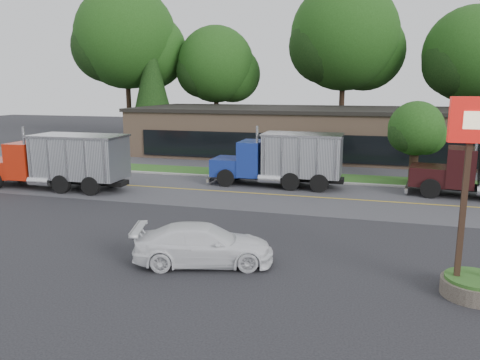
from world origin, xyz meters
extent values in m
plane|color=#313135|center=(0.00, 0.00, 0.00)|extent=(140.00, 140.00, 0.00)
cube|color=#4F4F54|center=(0.00, 9.00, 0.00)|extent=(60.00, 8.00, 0.02)
cube|color=gold|center=(0.00, 9.00, 0.00)|extent=(60.00, 0.12, 0.01)
cube|color=#9E9E99|center=(0.00, 13.20, 0.00)|extent=(60.00, 0.30, 0.12)
cube|color=#25541D|center=(0.00, 15.00, 0.00)|extent=(60.00, 3.40, 0.03)
cube|color=#4F4F54|center=(0.00, 20.00, 0.00)|extent=(60.00, 7.00, 0.02)
cube|color=#9C795F|center=(2.00, 26.00, 2.00)|extent=(32.00, 12.00, 4.00)
cylinder|color=#6B6054|center=(10.50, -2.50, 0.25)|extent=(1.90, 1.90, 0.50)
cylinder|color=#25541D|center=(10.50, -2.50, 0.55)|extent=(1.70, 1.70, 0.10)
cube|color=#332116|center=(10.00, -2.50, 2.60)|extent=(0.16, 0.16, 5.00)
cylinder|color=#382619|center=(-20.00, 32.00, 3.12)|extent=(0.56, 0.56, 6.25)
sphere|color=#1A3F11|center=(-20.00, 32.00, 11.60)|extent=(11.42, 11.42, 11.42)
sphere|color=#1A3F11|center=(-17.86, 33.43, 10.17)|extent=(8.57, 8.57, 8.57)
sphere|color=black|center=(-21.78, 30.93, 10.53)|extent=(7.85, 7.85, 7.85)
cylinder|color=#382619|center=(-10.00, 34.00, 2.32)|extent=(0.56, 0.56, 4.64)
sphere|color=#1A3F11|center=(-10.00, 34.00, 8.63)|extent=(8.49, 8.49, 8.49)
sphere|color=#1A3F11|center=(-8.41, 35.06, 7.56)|extent=(6.37, 6.37, 6.37)
sphere|color=black|center=(-11.33, 33.20, 7.83)|extent=(5.84, 5.84, 5.84)
cylinder|color=#382619|center=(4.00, 34.00, 3.04)|extent=(0.56, 0.56, 6.07)
sphere|color=#1A3F11|center=(4.00, 34.00, 11.28)|extent=(11.10, 11.10, 11.10)
sphere|color=#1A3F11|center=(6.08, 35.39, 9.89)|extent=(8.33, 8.33, 8.33)
sphere|color=black|center=(2.27, 32.96, 10.24)|extent=(7.63, 7.63, 7.63)
cylinder|color=#382619|center=(16.00, 33.00, 2.48)|extent=(0.56, 0.56, 4.95)
sphere|color=#1A3F11|center=(16.00, 33.00, 9.20)|extent=(9.06, 9.06, 9.06)
sphere|color=black|center=(14.59, 32.15, 8.35)|extent=(6.23, 6.23, 6.23)
cylinder|color=#382619|center=(-16.00, 30.00, 0.50)|extent=(0.44, 0.44, 1.00)
cone|color=black|center=(-16.00, 30.00, 6.45)|extent=(5.16, 5.16, 10.55)
cylinder|color=#382619|center=(10.00, 15.00, 0.96)|extent=(0.56, 0.56, 1.92)
sphere|color=#1A3F11|center=(10.00, 15.00, 3.56)|extent=(3.51, 3.51, 3.51)
sphere|color=#1A3F11|center=(10.66, 15.44, 3.13)|extent=(2.63, 2.63, 2.63)
sphere|color=black|center=(9.45, 14.67, 3.23)|extent=(2.41, 2.41, 2.41)
cube|color=black|center=(-11.18, 7.03, 0.57)|extent=(9.06, 1.15, 0.28)
cube|color=red|center=(-15.11, 6.96, 1.12)|extent=(2.20, 2.34, 1.10)
cube|color=red|center=(-13.34, 6.99, 1.72)|extent=(1.61, 2.43, 2.20)
cube|color=black|center=(-14.03, 6.98, 2.12)|extent=(0.09, 2.10, 0.90)
cube|color=silver|center=(-9.61, 7.06, 2.02)|extent=(5.45, 2.59, 2.50)
cube|color=silver|center=(-9.61, 7.06, 3.32)|extent=(5.60, 2.74, 0.12)
cylinder|color=black|center=(-14.93, 8.12, 0.57)|extent=(1.11, 0.37, 1.10)
cylinder|color=black|center=(-9.23, 8.21, 0.57)|extent=(1.11, 0.37, 1.10)
cylinder|color=black|center=(-9.19, 5.91, 0.57)|extent=(1.11, 0.37, 1.10)
cube|color=black|center=(1.84, 11.50, 0.57)|extent=(7.89, 1.02, 0.28)
cube|color=navy|center=(-1.59, 11.51, 1.12)|extent=(1.89, 2.30, 1.10)
cube|color=navy|center=(-0.05, 11.51, 1.72)|extent=(1.38, 2.40, 2.20)
cube|color=black|center=(-0.65, 11.51, 2.12)|extent=(0.07, 2.10, 0.90)
cube|color=silver|center=(3.21, 11.50, 2.02)|extent=(4.72, 2.51, 2.50)
cube|color=silver|center=(3.21, 11.50, 3.32)|extent=(4.87, 2.66, 0.12)
cylinder|color=black|center=(-1.42, 12.66, 0.57)|extent=(1.10, 0.35, 1.10)
cylinder|color=black|center=(-1.42, 10.36, 0.57)|extent=(1.10, 0.35, 1.10)
cylinder|color=black|center=(3.56, 12.65, 0.57)|extent=(1.10, 0.35, 1.10)
cylinder|color=black|center=(3.55, 10.35, 0.57)|extent=(1.10, 0.35, 1.10)
cube|color=black|center=(10.60, 11.73, 1.12)|extent=(2.32, 2.56, 1.10)
cube|color=black|center=(12.24, 11.50, 1.72)|extent=(1.79, 2.58, 2.20)
cube|color=black|center=(11.61, 11.59, 2.12)|extent=(0.35, 2.09, 0.90)
cylinder|color=black|center=(10.94, 12.85, 0.57)|extent=(1.14, 0.50, 1.10)
cylinder|color=black|center=(10.63, 10.57, 0.57)|extent=(1.14, 0.50, 1.10)
imported|color=white|center=(1.74, -2.26, 0.72)|extent=(5.30, 3.32, 1.43)
camera|label=1|loc=(7.30, -17.13, 6.24)|focal=35.00mm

